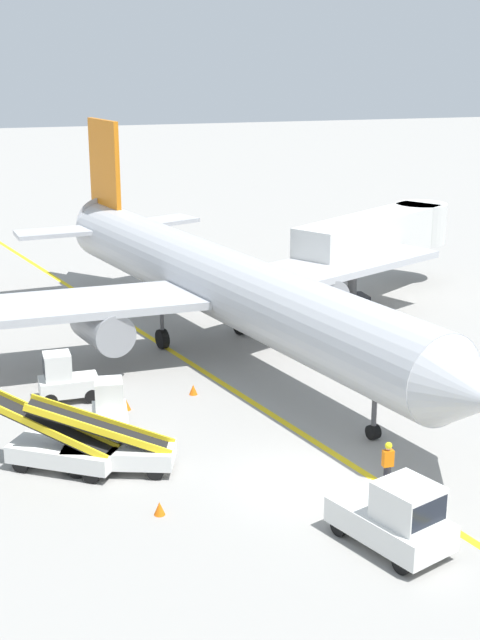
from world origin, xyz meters
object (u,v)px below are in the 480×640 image
object	(u,v)px
pushback_tug	(396,517)
belt_loader_aft_hold	(61,448)
airliner	(216,281)
safety_cone_nose_left	(159,508)
ground_crew_marshaller	(388,464)
safety_cone_wingtip_left	(193,390)
safety_cone_nose_right	(126,405)
belt_loader_forward_hold	(115,449)
baggage_tug_near_wing	(110,412)
jet_bridge	(383,235)
baggage_tug_by_cargo_door	(65,380)

from	to	relation	value
pushback_tug	belt_loader_aft_hold	distance (m)	11.84
airliner	belt_loader_aft_hold	distance (m)	14.04
safety_cone_nose_left	ground_crew_marshaller	bearing A→B (deg)	-4.15
safety_cone_nose_left	safety_cone_wingtip_left	bearing A→B (deg)	70.04
safety_cone_nose_right	safety_cone_nose_left	bearing A→B (deg)	-93.03
pushback_tug	belt_loader_forward_hold	size ratio (longest dim) A/B	0.79
belt_loader_forward_hold	safety_cone_wingtip_left	size ratio (longest dim) A/B	11.67
baggage_tug_near_wing	safety_cone_nose_left	distance (m)	6.48
baggage_tug_near_wing	jet_bridge	bearing A→B (deg)	40.02
baggage_tug_by_cargo_door	belt_loader_aft_hold	bearing A→B (deg)	-97.46
jet_bridge	belt_loader_forward_hold	distance (m)	26.75
airliner	baggage_tug_near_wing	xyz separation A→B (m)	(-6.49, -8.50, -2.49)
belt_loader_aft_hold	baggage_tug_by_cargo_door	bearing A→B (deg)	82.54
baggage_tug_by_cargo_door	baggage_tug_near_wing	bearing A→B (deg)	-72.39
airliner	belt_loader_aft_hold	size ratio (longest dim) A/B	7.22
jet_bridge	baggage_tug_by_cargo_door	distance (m)	23.31
airliner	ground_crew_marshaller	distance (m)	15.75
belt_loader_forward_hold	ground_crew_marshaller	bearing A→B (deg)	-25.72
airliner	safety_cone_nose_left	distance (m)	16.38
belt_loader_forward_hold	jet_bridge	bearing A→B (deg)	44.53
safety_cone_nose_left	baggage_tug_near_wing	bearing A→B (deg)	94.72
belt_loader_forward_hold	ground_crew_marshaller	world-z (taller)	belt_loader_forward_hold
jet_bridge	safety_cone_nose_left	world-z (taller)	jet_bridge
pushback_tug	safety_cone_nose_right	distance (m)	13.78
ground_crew_marshaller	pushback_tug	bearing A→B (deg)	-112.39
ground_crew_marshaller	jet_bridge	bearing A→B (deg)	64.86
jet_bridge	belt_loader_forward_hold	xyz separation A→B (m)	(-18.97, -18.66, -2.77)
airliner	belt_loader_aft_hold	xyz separation A→B (m)	(-8.55, -10.82, -2.64)
pushback_tug	safety_cone_nose_left	size ratio (longest dim) A/B	9.17
belt_loader_forward_hold	safety_cone_nose_left	xyz separation A→B (m)	(0.80, -3.47, -0.56)
airliner	pushback_tug	world-z (taller)	airliner
belt_loader_aft_hold	ground_crew_marshaller	world-z (taller)	belt_loader_aft_hold
safety_cone_nose_left	safety_cone_wingtip_left	xyz separation A→B (m)	(3.44, 9.49, 0.00)
airliner	pushback_tug	bearing A→B (deg)	-89.37
belt_loader_aft_hold	ground_crew_marshaller	distance (m)	11.14
ground_crew_marshaller	safety_cone_wingtip_left	distance (m)	10.85
ground_crew_marshaller	safety_cone_nose_left	distance (m)	7.58
ground_crew_marshaller	safety_cone_nose_right	distance (m)	11.63
airliner	jet_bridge	size ratio (longest dim) A/B	2.88
baggage_tug_by_cargo_door	safety_cone_nose_right	xyz separation A→B (m)	(2.24, -1.69, -0.71)
baggage_tug_by_cargo_door	safety_cone_nose_left	size ratio (longest dim) A/B	5.48
baggage_tug_near_wing	baggage_tug_by_cargo_door	xyz separation A→B (m)	(-1.25, 3.93, 0.00)
pushback_tug	belt_loader_aft_hold	bearing A→B (deg)	137.74
pushback_tug	belt_loader_forward_hold	world-z (taller)	belt_loader_forward_hold
airliner	safety_cone_nose_left	xyz separation A→B (m)	(-5.96, -14.92, -3.20)
belt_loader_aft_hold	safety_cone_wingtip_left	world-z (taller)	belt_loader_aft_hold
belt_loader_aft_hold	safety_cone_wingtip_left	xyz separation A→B (m)	(6.04, 5.39, -0.56)
jet_bridge	baggage_tug_by_cargo_door	world-z (taller)	jet_bridge
belt_loader_forward_hold	safety_cone_wingtip_left	bearing A→B (deg)	54.82
ground_crew_marshaller	safety_cone_nose_left	world-z (taller)	ground_crew_marshaller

